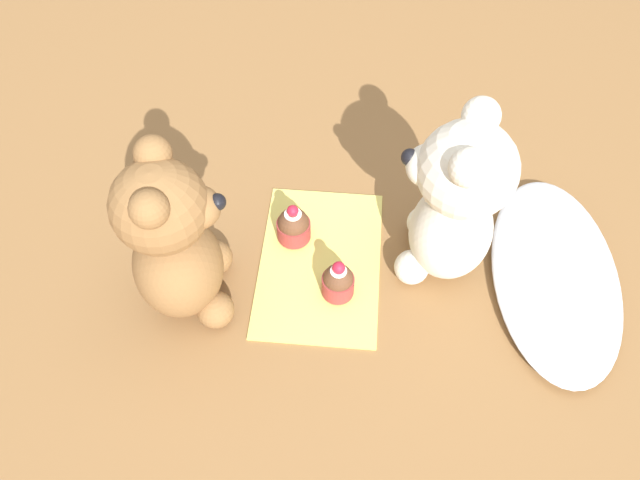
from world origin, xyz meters
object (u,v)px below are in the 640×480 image
teddy_bear_cream (455,202)px  teddy_bear_tan (175,243)px  cupcake_near_tan_bear (294,226)px  cupcake_near_cream_bear (338,281)px

teddy_bear_cream → teddy_bear_tan: bearing=-63.3°
teddy_bear_cream → cupcake_near_tan_bear: 0.24m
teddy_bear_cream → cupcake_near_cream_bear: bearing=-52.0°
teddy_bear_cream → cupcake_near_tan_bear: (-0.02, -0.22, -0.10)m
cupcake_near_cream_bear → teddy_bear_tan: bearing=-84.2°
teddy_bear_tan → teddy_bear_cream: bearing=-86.8°
cupcake_near_tan_bear → cupcake_near_cream_bear: bearing=38.3°
teddy_bear_cream → teddy_bear_tan: size_ratio=1.01×
teddy_bear_cream → cupcake_near_cream_bear: size_ratio=3.95×
teddy_bear_tan → cupcake_near_cream_bear: teddy_bear_tan is taller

